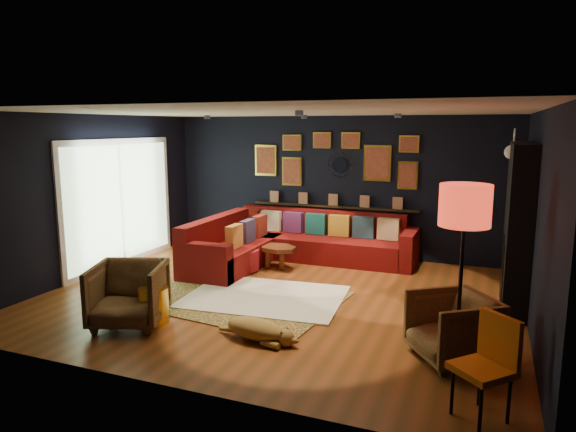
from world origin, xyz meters
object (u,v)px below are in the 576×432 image
at_px(sectional, 286,244).
at_px(armchair_left, 128,291).
at_px(armchair_right, 453,325).
at_px(gold_stool, 154,305).
at_px(pouf, 243,260).
at_px(dog, 255,325).
at_px(coffee_table, 278,250).
at_px(floor_lamp, 465,212).
at_px(orange_chair, 489,358).

height_order(sectional, armchair_left, sectional).
distance_m(armchair_right, gold_stool, 3.52).
height_order(sectional, gold_stool, sectional).
xyz_separation_m(pouf, dog, (1.39, -2.47, -0.02)).
bearing_deg(dog, armchair_left, -164.51).
height_order(coffee_table, armchair_right, armchair_right).
distance_m(floor_lamp, dog, 2.59).
relative_size(sectional, armchair_left, 4.00).
bearing_deg(sectional, armchair_right, -44.40).
height_order(pouf, armchair_left, armchair_left).
bearing_deg(orange_chair, gold_stool, -147.76).
distance_m(sectional, armchair_right, 4.29).
bearing_deg(floor_lamp, orange_chair, -73.19).
bearing_deg(floor_lamp, dog, -172.52).
relative_size(gold_stool, orange_chair, 0.51).
xyz_separation_m(sectional, armchair_right, (3.06, -3.00, 0.06)).
height_order(coffee_table, armchair_left, armchair_left).
bearing_deg(armchair_left, floor_lamp, -13.86).
bearing_deg(orange_chair, armchair_left, -144.93).
relative_size(coffee_table, gold_stool, 1.80).
bearing_deg(orange_chair, armchair_right, 152.04).
distance_m(sectional, gold_stool, 3.32).
bearing_deg(floor_lamp, armchair_right, 171.20).
distance_m(gold_stool, orange_chair, 3.93).
relative_size(pouf, floor_lamp, 0.29).
bearing_deg(armchair_right, dog, -117.92).
relative_size(sectional, armchair_right, 4.40).
bearing_deg(sectional, armchair_left, -101.21).
bearing_deg(orange_chair, sectional, 173.23).
height_order(armchair_right, dog, armchair_right).
xyz_separation_m(coffee_table, armchair_right, (3.05, -2.59, 0.08)).
height_order(pouf, dog, pouf).
bearing_deg(orange_chair, coffee_table, 176.22).
bearing_deg(orange_chair, pouf, -176.74).
distance_m(sectional, floor_lamp, 4.51).
distance_m(coffee_table, gold_stool, 2.91).
relative_size(floor_lamp, dog, 1.79).
xyz_separation_m(pouf, orange_chair, (3.86, -3.18, 0.32)).
distance_m(pouf, armchair_right, 4.13).
bearing_deg(floor_lamp, coffee_table, 140.08).
bearing_deg(dog, gold_stool, -170.26).
distance_m(armchair_left, orange_chair, 4.14).
xyz_separation_m(orange_chair, dog, (-2.47, 0.71, -0.34)).
xyz_separation_m(armchair_right, floor_lamp, (0.05, -0.01, 1.18)).
bearing_deg(floor_lamp, gold_stool, -175.52).
relative_size(pouf, armchair_right, 0.68).
relative_size(armchair_left, gold_stool, 1.89).
distance_m(gold_stool, dog, 1.39).
bearing_deg(pouf, armchair_left, -95.25).
distance_m(armchair_right, dog, 2.15).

